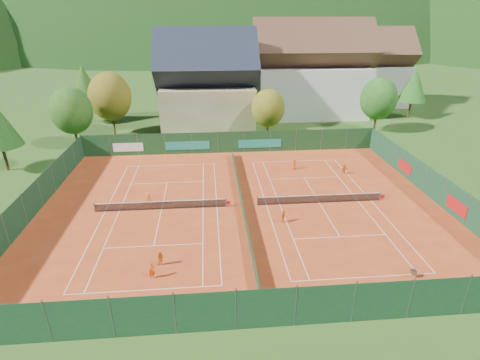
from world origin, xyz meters
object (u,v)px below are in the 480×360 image
hotel_block_a (310,75)px  player_right_far_b (344,169)px  player_left_mid (160,259)px  player_left_far (149,199)px  chalet (207,87)px  ball_hopper (413,272)px  hotel_block_b (366,72)px  player_left_near (152,271)px  player_right_far_a (294,164)px  player_right_near (283,216)px

hotel_block_a → player_right_far_b: bearing=-95.9°
player_left_mid → player_left_far: size_ratio=0.92×
hotel_block_a → chalet: bearing=-162.5°
ball_hopper → player_left_mid: (-18.55, 3.07, 0.08)m
hotel_block_b → player_left_near: (-37.55, -54.63, -5.94)m
player_left_near → player_right_far_a: (14.93, 19.83, 0.01)m
player_right_far_a → player_right_far_b: (5.63, -2.04, -0.07)m
hotel_block_a → player_right_near: size_ratio=16.60×
hotel_block_a → player_left_far: hotel_block_a is taller
hotel_block_b → ball_hopper: hotel_block_b is taller
player_left_mid → player_right_near: bearing=31.0°
player_left_mid → player_left_far: (-2.24, 10.23, 0.05)m
ball_hopper → player_left_far: size_ratio=0.58×
hotel_block_b → player_right_near: 54.74m
chalet → player_right_near: chalet is taller
player_right_far_a → player_left_far: bearing=0.5°
player_right_far_b → player_left_mid: bearing=30.7°
player_left_far → player_right_far_a: (16.70, 8.15, 0.00)m
hotel_block_a → player_right_near: bearing=-107.5°
hotel_block_b → ball_hopper: 59.54m
hotel_block_a → player_left_near: bearing=-116.8°
chalet → hotel_block_b: 35.85m
chalet → player_left_mid: 39.85m
player_left_mid → player_left_far: player_left_far is taller
chalet → player_right_far_b: chalet is taller
hotel_block_a → player_left_mid: 51.19m
player_left_near → player_left_mid: (0.47, 1.45, -0.05)m
ball_hopper → player_left_far: (-20.79, 13.30, 0.13)m
player_left_mid → player_right_far_b: 25.90m
ball_hopper → player_left_near: player_left_near is taller
player_left_mid → player_right_far_a: (14.46, 18.38, 0.05)m
hotel_block_b → player_left_mid: size_ratio=13.58×
ball_hopper → player_left_mid: bearing=170.6°
player_left_far → player_left_mid: bearing=107.8°
hotel_block_b → player_left_mid: hotel_block_b is taller
chalet → player_right_far_a: (10.38, -20.80, -5.93)m
player_left_mid → player_right_near: player_right_near is taller
chalet → player_right_near: bearing=-79.0°
ball_hopper → player_right_far_b: bearing=85.5°
player_left_far → player_right_far_a: bearing=-148.5°
player_left_far → player_right_far_a: player_right_far_a is taller
ball_hopper → player_left_far: player_left_far is taller
hotel_block_a → player_right_far_a: bearing=-107.8°
hotel_block_a → player_right_far_b: hotel_block_a is taller
player_left_mid → player_left_far: bearing=105.4°
player_left_far → player_right_far_a: size_ratio=1.00×
hotel_block_a → player_left_far: bearing=-125.9°
player_right_near → player_left_near: bearing=162.2°
chalet → hotel_block_b: (33.00, 14.00, -0.01)m
hotel_block_b → player_right_far_b: hotel_block_b is taller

